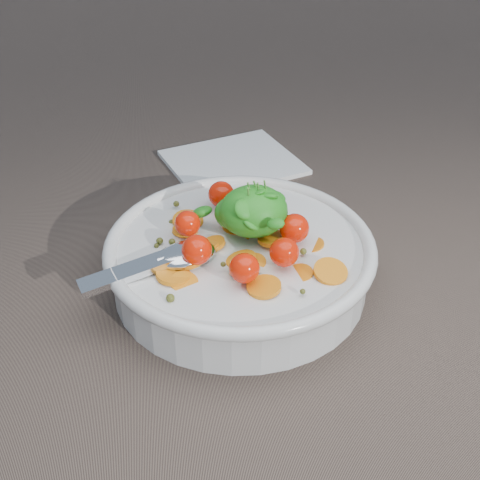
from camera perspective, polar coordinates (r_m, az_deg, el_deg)
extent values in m
plane|color=brown|center=(0.62, 2.71, -3.96)|extent=(6.00, 6.00, 0.00)
cylinder|color=silver|center=(0.60, 0.00, -2.32)|extent=(0.25, 0.25, 0.05)
torus|color=silver|center=(0.58, 0.00, -0.42)|extent=(0.26, 0.26, 0.01)
cylinder|color=silver|center=(0.61, 0.00, -3.91)|extent=(0.13, 0.13, 0.01)
cylinder|color=brown|center=(0.60, 0.00, -2.32)|extent=(0.23, 0.23, 0.04)
cylinder|color=orange|center=(0.53, 2.29, -4.46)|extent=(0.04, 0.04, 0.01)
cylinder|color=orange|center=(0.58, 3.16, 0.12)|extent=(0.04, 0.04, 0.01)
cylinder|color=orange|center=(0.58, -2.64, -0.39)|extent=(0.03, 0.03, 0.01)
cylinder|color=orange|center=(0.55, 8.58, -2.98)|extent=(0.04, 0.04, 0.02)
cylinder|color=orange|center=(0.56, 0.11, -1.88)|extent=(0.03, 0.04, 0.01)
cylinder|color=orange|center=(0.56, -4.74, -1.94)|extent=(0.04, 0.04, 0.01)
cylinder|color=orange|center=(0.61, 0.63, 1.30)|extent=(0.04, 0.04, 0.01)
cylinder|color=orange|center=(0.56, 1.32, -2.22)|extent=(0.03, 0.03, 0.01)
cylinder|color=orange|center=(0.62, -4.96, 1.81)|extent=(0.04, 0.04, 0.01)
cylinder|color=orange|center=(0.61, 0.56, 1.86)|extent=(0.04, 0.04, 0.01)
cylinder|color=orange|center=(0.54, -5.32, -4.08)|extent=(0.03, 0.03, 0.01)
cylinder|color=orange|center=(0.55, 5.62, -3.25)|extent=(0.03, 0.03, 0.01)
cylinder|color=orange|center=(0.61, -0.33, 1.25)|extent=(0.04, 0.04, 0.01)
cylinder|color=orange|center=(0.60, 1.54, 0.33)|extent=(0.03, 0.03, 0.01)
cylinder|color=orange|center=(0.61, -0.32, 2.15)|extent=(0.03, 0.03, 0.01)
cylinder|color=orange|center=(0.59, 6.53, -0.60)|extent=(0.04, 0.04, 0.01)
cylinder|color=orange|center=(0.62, 0.16, 1.92)|extent=(0.03, 0.03, 0.01)
cylinder|color=orange|center=(0.63, -0.92, 2.98)|extent=(0.03, 0.03, 0.01)
cylinder|color=orange|center=(0.58, -3.64, -0.55)|extent=(0.04, 0.04, 0.02)
cylinder|color=orange|center=(0.55, -6.32, -3.35)|extent=(0.05, 0.05, 0.01)
cylinder|color=orange|center=(0.60, -5.22, 0.85)|extent=(0.03, 0.03, 0.01)
cylinder|color=orange|center=(0.61, 0.34, 1.57)|extent=(0.03, 0.03, 0.01)
cylinder|color=orange|center=(0.54, 0.41, -2.72)|extent=(0.04, 0.04, 0.01)
sphere|color=#4D501A|center=(0.59, -7.63, -0.09)|extent=(0.01, 0.01, 0.01)
sphere|color=#4D501A|center=(0.64, -6.07, 3.43)|extent=(0.01, 0.01, 0.01)
sphere|color=#4D501A|center=(0.54, -1.61, -2.32)|extent=(0.01, 0.01, 0.01)
sphere|color=#4D501A|center=(0.63, 0.52, 2.55)|extent=(0.01, 0.01, 0.01)
sphere|color=#4D501A|center=(0.57, -5.15, -0.71)|extent=(0.01, 0.01, 0.01)
sphere|color=#4D501A|center=(0.57, -6.29, -1.75)|extent=(0.01, 0.01, 0.01)
sphere|color=#4D501A|center=(0.57, 6.02, -1.09)|extent=(0.01, 0.01, 0.01)
sphere|color=#4D501A|center=(0.52, 5.96, -4.88)|extent=(0.01, 0.01, 0.01)
sphere|color=#4D501A|center=(0.52, -6.62, -5.49)|extent=(0.01, 0.01, 0.01)
sphere|color=#4D501A|center=(0.62, -6.49, 1.66)|extent=(0.01, 0.01, 0.01)
sphere|color=#4D501A|center=(0.57, -4.03, -0.37)|extent=(0.01, 0.01, 0.01)
sphere|color=#4D501A|center=(0.58, -7.94, -0.54)|extent=(0.00, 0.00, 0.00)
sphere|color=#4D501A|center=(0.55, 0.70, -2.69)|extent=(0.01, 0.01, 0.01)
sphere|color=#4D501A|center=(0.58, -6.47, -0.18)|extent=(0.01, 0.01, 0.01)
sphere|color=#4D501A|center=(0.63, -3.42, 2.57)|extent=(0.01, 0.01, 0.01)
sphere|color=#4D501A|center=(0.60, 4.11, 1.04)|extent=(0.01, 0.01, 0.01)
sphere|color=red|center=(0.58, 5.18, 1.11)|extent=(0.03, 0.03, 0.03)
sphere|color=red|center=(0.61, 2.24, 3.22)|extent=(0.03, 0.03, 0.03)
sphere|color=red|center=(0.63, -1.79, 4.36)|extent=(0.03, 0.03, 0.03)
sphere|color=red|center=(0.59, -5.00, 1.57)|extent=(0.03, 0.03, 0.03)
sphere|color=red|center=(0.55, -4.11, -0.94)|extent=(0.03, 0.03, 0.03)
sphere|color=red|center=(0.52, 0.41, -2.69)|extent=(0.03, 0.03, 0.03)
sphere|color=red|center=(0.54, 4.22, -1.16)|extent=(0.03, 0.03, 0.03)
ellipsoid|color=green|center=(0.58, 1.29, 2.76)|extent=(0.07, 0.06, 0.05)
ellipsoid|color=green|center=(0.59, -0.57, 2.58)|extent=(0.04, 0.04, 0.03)
ellipsoid|color=green|center=(0.57, 1.32, 4.23)|extent=(0.04, 0.04, 0.02)
ellipsoid|color=green|center=(0.54, 3.42, 1.53)|extent=(0.02, 0.02, 0.02)
ellipsoid|color=green|center=(0.57, 1.26, 4.43)|extent=(0.02, 0.02, 0.01)
ellipsoid|color=green|center=(0.57, 1.15, 4.67)|extent=(0.02, 0.02, 0.01)
ellipsoid|color=green|center=(0.57, 2.41, 2.45)|extent=(0.02, 0.03, 0.02)
ellipsoid|color=green|center=(0.57, 0.83, 4.00)|extent=(0.03, 0.03, 0.02)
ellipsoid|color=green|center=(0.57, 1.39, 4.57)|extent=(0.02, 0.02, 0.01)
ellipsoid|color=green|center=(0.58, 1.82, 3.19)|extent=(0.03, 0.03, 0.01)
ellipsoid|color=green|center=(0.56, 1.72, 4.52)|extent=(0.02, 0.02, 0.01)
ellipsoid|color=green|center=(0.57, 3.34, 3.30)|extent=(0.03, 0.03, 0.02)
ellipsoid|color=green|center=(0.60, -3.61, 2.69)|extent=(0.03, 0.03, 0.02)
ellipsoid|color=green|center=(0.59, -0.14, 3.15)|extent=(0.03, 0.03, 0.02)
ellipsoid|color=green|center=(0.56, 0.89, 4.38)|extent=(0.02, 0.02, 0.01)
ellipsoid|color=green|center=(0.57, 2.54, 4.17)|extent=(0.03, 0.03, 0.02)
ellipsoid|color=green|center=(0.58, 2.01, 3.33)|extent=(0.03, 0.03, 0.03)
ellipsoid|color=green|center=(0.56, 1.05, 1.74)|extent=(0.03, 0.03, 0.02)
ellipsoid|color=green|center=(0.55, 0.46, 2.93)|extent=(0.03, 0.02, 0.03)
ellipsoid|color=green|center=(0.58, 3.52, 4.13)|extent=(0.03, 0.02, 0.02)
ellipsoid|color=green|center=(0.57, 1.51, 3.88)|extent=(0.03, 0.03, 0.03)
cylinder|color=#4C8C33|center=(0.58, 1.86, 4.19)|extent=(0.02, 0.01, 0.04)
cylinder|color=#4C8C33|center=(0.57, 0.82, 3.44)|extent=(0.01, 0.01, 0.04)
cylinder|color=#4C8C33|center=(0.57, 1.18, 4.00)|extent=(0.01, 0.01, 0.04)
cylinder|color=#4C8C33|center=(0.57, 2.65, 3.97)|extent=(0.01, 0.01, 0.04)
cylinder|color=#4C8C33|center=(0.57, 1.87, 3.89)|extent=(0.01, 0.01, 0.04)
ellipsoid|color=silver|center=(0.56, -5.11, -1.38)|extent=(0.07, 0.06, 0.02)
cube|color=silver|center=(0.55, -9.51, -2.66)|extent=(0.11, 0.05, 0.02)
cylinder|color=silver|center=(0.56, -6.86, -1.79)|extent=(0.02, 0.02, 0.01)
cube|color=white|center=(0.83, -0.70, 7.38)|extent=(0.20, 0.19, 0.01)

